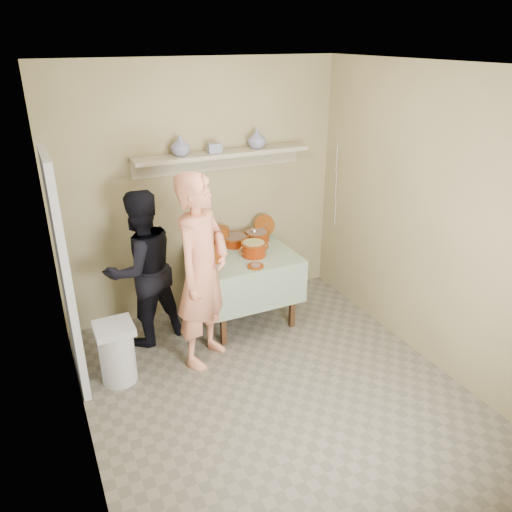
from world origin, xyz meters
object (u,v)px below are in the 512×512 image
trash_bin (117,353)px  serving_table (243,263)px  cazuela_rice (254,248)px  person_cook (202,272)px  person_helper (142,269)px

trash_bin → serving_table: bearing=20.0°
serving_table → cazuela_rice: size_ratio=2.95×
serving_table → cazuela_rice: cazuela_rice is taller
person_cook → serving_table: (0.61, 0.51, -0.25)m
person_cook → serving_table: bearing=0.5°
serving_table → cazuela_rice: bearing=-62.2°
serving_table → trash_bin: serving_table is taller
cazuela_rice → trash_bin: cazuela_rice is taller
person_helper → cazuela_rice: 1.10m
person_cook → person_helper: 0.70m
person_helper → trash_bin: bearing=37.5°
person_cook → serving_table: 0.84m
serving_table → cazuela_rice: (0.07, -0.13, 0.20)m
cazuela_rice → person_cook: bearing=-150.2°
person_helper → trash_bin: (-0.39, -0.55, -0.48)m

